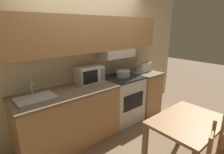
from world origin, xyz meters
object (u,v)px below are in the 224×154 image
Objects in this scene: stove_range at (122,99)px; dining_table at (187,128)px; cooking_pot at (123,73)px; microwave at (89,74)px; sink_basin at (36,98)px; toaster at (144,67)px.

dining_table is at bearing -101.04° from stove_range.
stove_range is 0.53m from cooking_pot.
dining_table is at bearing -77.34° from microwave.
stove_range is 2.01× the size of microwave.
toaster is at bearing 0.39° from sink_basin.
stove_range is at bearing 78.96° from dining_table.
cooking_pot is 1.67m from sink_basin.
toaster is (1.33, -0.15, -0.04)m from microwave.
stove_range is 1.71m from sink_basin.
microwave is at bearing 167.50° from stove_range.
toaster is (0.63, -0.01, 0.03)m from cooking_pot.
dining_table is at bearing -47.89° from sink_basin.
cooking_pot is 1.59m from dining_table.
stove_range is at bearing -12.50° from microwave.
dining_table is (0.37, -1.65, -0.43)m from microwave.
microwave is (-0.70, 0.14, 0.07)m from cooking_pot.
stove_range is 1.54m from dining_table.
sink_basin is at bearing -170.44° from microwave.
sink_basin is at bearing 132.11° from dining_table.
microwave is (-0.66, 0.15, 0.60)m from stove_range.
sink_basin reaches higher than stove_range.
toaster reaches higher than cooking_pot.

